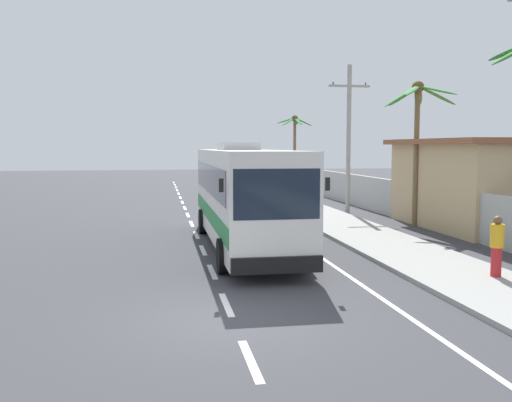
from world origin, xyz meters
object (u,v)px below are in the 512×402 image
at_px(pedestrian_near_kerb, 497,245).
at_px(palm_second, 417,115).
at_px(motorcycle_beside_bus, 271,203).
at_px(palm_nearest, 295,134).
at_px(coach_bus_foreground, 243,193).
at_px(utility_pole_mid, 349,136).
at_px(pedestrian_midwalk, 313,201).

relative_size(pedestrian_near_kerb, palm_second, 0.25).
bearing_deg(motorcycle_beside_bus, palm_nearest, 72.81).
distance_m(palm_nearest, palm_second, 24.01).
height_order(coach_bus_foreground, motorcycle_beside_bus, coach_bus_foreground).
bearing_deg(pedestrian_near_kerb, palm_nearest, 33.50).
xyz_separation_m(pedestrian_near_kerb, palm_second, (2.70, 10.73, 4.10)).
bearing_deg(palm_nearest, utility_pole_mid, -94.53).
bearing_deg(pedestrian_near_kerb, coach_bus_foreground, 81.11).
distance_m(coach_bus_foreground, pedestrian_midwalk, 8.43).
distance_m(pedestrian_near_kerb, palm_nearest, 35.04).
xyz_separation_m(motorcycle_beside_bus, palm_second, (5.78, -5.27, 4.45)).
bearing_deg(coach_bus_foreground, pedestrian_near_kerb, -46.86).
relative_size(coach_bus_foreground, pedestrian_near_kerb, 7.23).
bearing_deg(pedestrian_midwalk, palm_second, 126.54).
height_order(pedestrian_midwalk, palm_nearest, palm_nearest).
height_order(coach_bus_foreground, palm_second, palm_second).
height_order(motorcycle_beside_bus, utility_pole_mid, utility_pole_mid).
relative_size(coach_bus_foreground, pedestrian_midwalk, 7.72).
distance_m(pedestrian_near_kerb, utility_pole_mid, 16.38).
relative_size(palm_nearest, palm_second, 0.96).
bearing_deg(palm_nearest, pedestrian_near_kerb, -94.47).
xyz_separation_m(coach_bus_foreground, pedestrian_near_kerb, (6.02, -6.43, -0.98)).
bearing_deg(utility_pole_mid, palm_second, -74.51).
height_order(utility_pole_mid, palm_nearest, utility_pole_mid).
bearing_deg(pedestrian_near_kerb, palm_second, 23.86).
height_order(coach_bus_foreground, pedestrian_near_kerb, coach_bus_foreground).
distance_m(utility_pole_mid, palm_nearest, 18.79).
bearing_deg(palm_second, pedestrian_midwalk, 146.93).
distance_m(coach_bus_foreground, palm_nearest, 29.75).
bearing_deg(utility_pole_mid, coach_bus_foreground, -127.13).
distance_m(pedestrian_near_kerb, palm_second, 11.80).
relative_size(pedestrian_near_kerb, utility_pole_mid, 0.21).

